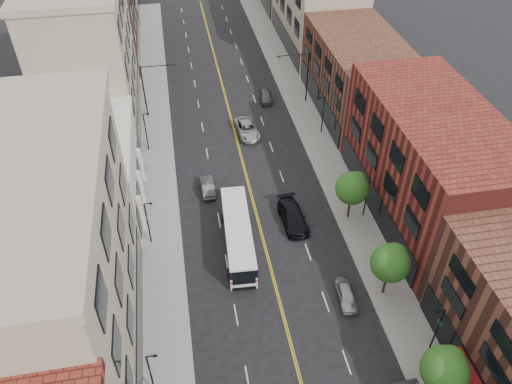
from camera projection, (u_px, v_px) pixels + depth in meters
sidewalk_left at (158, 173)px, 57.84m from camera, size 4.00×110.00×0.15m
sidewalk_right at (325, 155)px, 60.54m from camera, size 4.00×110.00×0.15m
bldg_l_tanoffice at (50, 277)px, 34.63m from camera, size 10.00×22.00×18.00m
bldg_l_white at (86, 175)px, 51.36m from camera, size 10.00×14.00×8.00m
bldg_l_far_a at (88, 57)px, 60.84m from camera, size 10.00×20.00×18.00m
bldg_l_far_b at (100, 10)px, 76.79m from camera, size 10.00×20.00×15.00m
bldg_r_mid at (429, 164)px, 49.40m from camera, size 10.00×22.00×12.00m
bldg_r_far_a at (358, 75)px, 65.77m from camera, size 10.00×20.00×10.00m
bldg_r_far_b at (316, 4)px, 80.20m from camera, size 10.00×22.00×14.00m
tree_r_1 at (446, 368)px, 34.67m from camera, size 3.40×3.40×5.59m
tree_r_2 at (391, 261)px, 42.16m from camera, size 3.40×3.40×5.59m
tree_r_3 at (353, 187)px, 49.64m from camera, size 3.40×3.40×5.59m
lamp_l_1 at (151, 373)px, 35.62m from camera, size 0.81×0.55×5.05m
lamp_l_2 at (148, 221)px, 47.60m from camera, size 0.81×0.55×5.05m
lamp_l_3 at (146, 130)px, 59.58m from camera, size 0.81×0.55×5.05m
lamp_r_1 at (437, 327)px, 38.57m from camera, size 0.81×0.55×5.05m
lamp_r_2 at (366, 194)px, 50.55m from camera, size 0.81×0.55×5.05m
lamp_r_3 at (323, 113)px, 62.53m from camera, size 0.81×0.55×5.05m
signal_mast_left at (149, 85)px, 64.57m from camera, size 4.49×0.18×7.20m
signal_mast_right at (302, 72)px, 67.34m from camera, size 4.49×0.18×7.20m
city_bus at (238, 234)px, 48.07m from camera, size 3.19×11.43×2.91m
car_parked_far at (346, 295)px, 43.78m from camera, size 1.82×3.86×1.27m
car_lane_behind at (208, 187)px, 55.12m from camera, size 1.46×3.99×1.31m
car_lane_a at (293, 217)px, 51.16m from camera, size 2.61×5.79×1.65m
car_lane_b at (247, 129)px, 63.69m from camera, size 3.02×5.71×1.53m
car_lane_c at (266, 96)px, 70.19m from camera, size 1.99×4.17×1.38m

